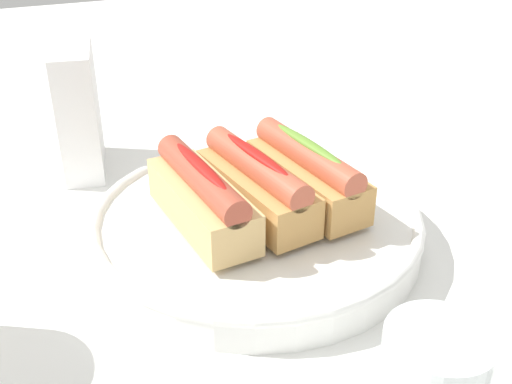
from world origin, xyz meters
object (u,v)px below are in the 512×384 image
serving_bowl (256,225)px  hotdog_front (307,173)px  hotdog_back (256,185)px  napkin_box (79,110)px  hotdog_side (202,197)px

serving_bowl → hotdog_front: hotdog_front is taller
hotdog_front → hotdog_back: size_ratio=1.00×
napkin_box → hotdog_side: bearing=-152.3°
serving_bowl → napkin_box: 0.27m
hotdog_front → hotdog_back: (-0.00, 0.05, 0.00)m
serving_bowl → hotdog_side: bearing=93.4°
serving_bowl → hotdog_side: (-0.00, 0.05, 0.04)m
hotdog_front → napkin_box: 0.29m
hotdog_back → hotdog_side: same height
serving_bowl → hotdog_side: hotdog_side is taller
hotdog_front → hotdog_side: bearing=93.4°
serving_bowl → hotdog_side: size_ratio=2.09×
napkin_box → serving_bowl: bearing=-140.7°
hotdog_side → napkin_box: 0.25m
hotdog_back → napkin_box: 0.26m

